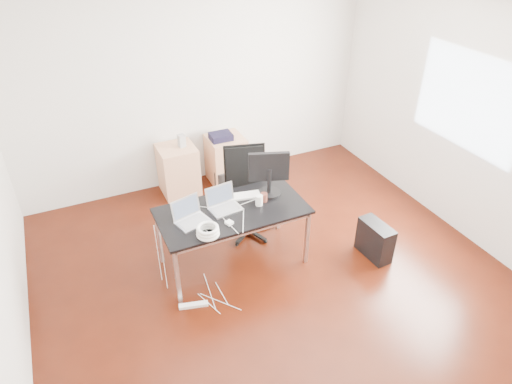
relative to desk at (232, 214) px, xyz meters
name	(u,v)px	position (x,y,z in m)	size (l,w,h in m)	color
room_shell	(284,170)	(0.34, -0.50, 0.73)	(5.00, 5.00, 5.00)	black
desk	(232,214)	(0.00, 0.00, 0.00)	(1.60, 0.80, 0.73)	black
office_chair	(247,188)	(0.40, 0.51, -0.07)	(0.59, 0.61, 1.08)	black
filing_cabinet_left	(178,170)	(-0.12, 1.72, -0.33)	(0.50, 0.50, 0.70)	tan
filing_cabinet_right	(226,159)	(0.60, 1.72, -0.33)	(0.50, 0.50, 0.70)	tan
pc_tower	(375,240)	(1.53, -0.58, -0.46)	(0.20, 0.45, 0.44)	black
wastebasket	(223,179)	(0.47, 1.54, -0.54)	(0.24, 0.24, 0.28)	black
power_strip	(194,305)	(-0.65, -0.47, -0.66)	(0.30, 0.06, 0.04)	white
laptop_left	(190,216)	(-0.47, 0.00, 0.11)	(0.39, 0.33, 0.23)	silver
laptop_right	(223,203)	(-0.07, 0.08, 0.11)	(0.36, 0.29, 0.23)	silver
monitor	(269,171)	(0.50, 0.14, 0.34)	(0.44, 0.26, 0.51)	black
keyboard	(241,196)	(0.18, 0.19, 0.06)	(0.44, 0.14, 0.02)	white
cup_white	(259,200)	(0.30, -0.04, 0.11)	(0.08, 0.08, 0.12)	white
cup_brown	(264,197)	(0.38, 0.01, 0.10)	(0.08, 0.08, 0.10)	#5A281E
cable_coil	(208,231)	(-0.38, -0.31, 0.11)	(0.24, 0.24, 0.11)	white
power_adapter	(229,223)	(-0.12, -0.22, 0.07)	(0.07, 0.07, 0.03)	white
speaker	(182,141)	(-0.03, 1.71, 0.11)	(0.09, 0.08, 0.18)	#9E9E9E
navy_garment	(221,136)	(0.53, 1.70, 0.07)	(0.30, 0.24, 0.09)	black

